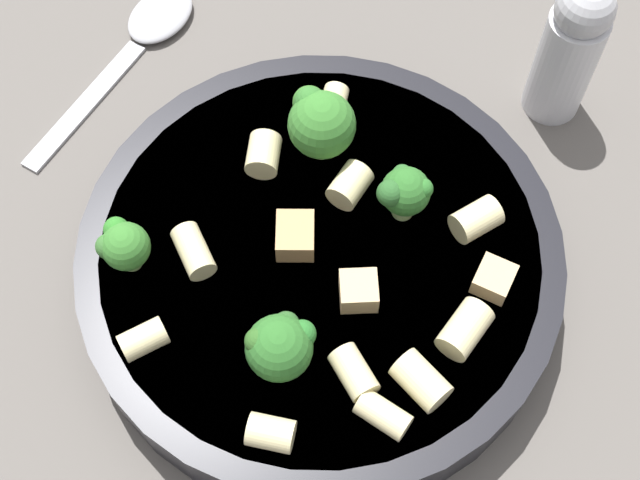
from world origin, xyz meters
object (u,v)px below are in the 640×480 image
object	(u,v)px
pasta_bowl	(320,262)
rigatoni_7	(193,244)
rigatoni_0	(263,154)
rigatoni_1	(383,415)
broccoli_floret_3	(123,242)
rigatoni_2	(465,329)
rigatoni_10	(271,433)
chicken_chunk_0	(295,236)
broccoli_floret_0	(405,192)
rigatoni_6	(143,339)
rigatoni_4	(476,219)
rigatoni_5	(350,185)
chicken_chunk_2	(359,291)
rigatoni_3	(421,381)
rigatoni_8	(354,373)
chicken_chunk_1	(494,279)
pepper_shaker	(570,49)
spoon	(141,37)
broccoli_floret_2	(280,346)
rigatoni_9	(333,107)
broccoli_floret_1	(321,121)

from	to	relation	value
pasta_bowl	rigatoni_7	xyz separation A→B (m)	(0.00, 0.06, 0.02)
rigatoni_0	rigatoni_1	distance (m)	0.15
broccoli_floret_3	rigatoni_2	distance (m)	0.17
rigatoni_10	chicken_chunk_0	xyz separation A→B (m)	(0.10, -0.02, -0.00)
broccoli_floret_0	rigatoni_6	xyz separation A→B (m)	(-0.06, 0.13, -0.01)
rigatoni_4	rigatoni_5	distance (m)	0.07
chicken_chunk_0	chicken_chunk_2	distance (m)	0.04
chicken_chunk_0	rigatoni_3	bearing A→B (deg)	-146.83
rigatoni_0	rigatoni_8	size ratio (longest dim) A/B	0.86
chicken_chunk_1	pepper_shaker	world-z (taller)	pepper_shaker
rigatoni_0	rigatoni_3	size ratio (longest dim) A/B	0.81
rigatoni_1	spoon	xyz separation A→B (m)	(0.27, 0.12, -0.04)
spoon	rigatoni_3	bearing A→B (deg)	-150.79
broccoli_floret_2	rigatoni_5	distance (m)	0.10
rigatoni_3	rigatoni_7	world-z (taller)	rigatoni_3
rigatoni_4	rigatoni_9	distance (m)	0.10
rigatoni_4	pepper_shaker	bearing A→B (deg)	-34.13
rigatoni_7	pepper_shaker	bearing A→B (deg)	-64.10
rigatoni_4	rigatoni_6	xyz separation A→B (m)	(-0.05, 0.17, -0.00)
broccoli_floret_2	rigatoni_8	xyz separation A→B (m)	(-0.01, -0.03, -0.01)
rigatoni_5	broccoli_floret_0	bearing A→B (deg)	-117.36
pasta_bowl	broccoli_floret_1	bearing A→B (deg)	-4.79
rigatoni_7	chicken_chunk_0	bearing A→B (deg)	-88.99
broccoli_floret_2	pepper_shaker	distance (m)	0.24
broccoli_floret_1	rigatoni_2	distance (m)	0.13
pasta_bowl	broccoli_floret_0	size ratio (longest dim) A/B	7.43
broccoli_floret_2	pepper_shaker	bearing A→B (deg)	-46.13
broccoli_floret_3	rigatoni_2	bearing A→B (deg)	-108.90
broccoli_floret_0	broccoli_floret_1	size ratio (longest dim) A/B	0.76
broccoli_floret_1	rigatoni_2	bearing A→B (deg)	-151.87
rigatoni_0	rigatoni_5	world-z (taller)	same
rigatoni_9	chicken_chunk_1	world-z (taller)	rigatoni_9
rigatoni_6	chicken_chunk_0	bearing A→B (deg)	-56.59
broccoli_floret_3	rigatoni_4	bearing A→B (deg)	-88.85
pasta_bowl	rigatoni_9	distance (m)	0.09
rigatoni_3	chicken_chunk_2	world-z (taller)	rigatoni_3
rigatoni_2	chicken_chunk_2	world-z (taller)	rigatoni_2
rigatoni_0	rigatoni_1	xyz separation A→B (m)	(-0.15, -0.05, -0.00)
rigatoni_4	rigatoni_7	world-z (taller)	rigatoni_4
rigatoni_1	rigatoni_5	xyz separation A→B (m)	(0.12, 0.00, 0.00)
broccoli_floret_3	rigatoni_4	world-z (taller)	broccoli_floret_3
rigatoni_8	chicken_chunk_0	bearing A→B (deg)	16.85
rigatoni_8	pepper_shaker	distance (m)	0.23
rigatoni_10	spoon	xyz separation A→B (m)	(0.27, 0.07, -0.04)
rigatoni_8	pepper_shaker	size ratio (longest dim) A/B	0.25
broccoli_floret_0	rigatoni_7	xyz separation A→B (m)	(-0.01, 0.11, -0.01)
rigatoni_7	chicken_chunk_1	xyz separation A→B (m)	(-0.03, -0.15, -0.00)
rigatoni_10	rigatoni_3	bearing A→B (deg)	-75.18
rigatoni_6	spoon	bearing A→B (deg)	2.86
rigatoni_5	rigatoni_6	distance (m)	0.13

